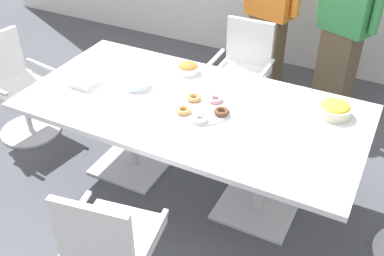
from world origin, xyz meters
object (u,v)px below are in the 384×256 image
Objects in this scene: napkin_pile at (84,81)px; plate_stack at (137,83)px; donut_platter at (203,108)px; conference_table at (192,119)px; snack_bowl_chips_yellow at (335,109)px; office_chair_2 at (112,252)px; person_standing_1 at (345,23)px; office_chair_1 at (18,92)px; snack_bowl_pretzels at (188,68)px; office_chair_0 at (242,78)px; person_standing_0 at (270,8)px.

plate_stack is at bearing 22.96° from napkin_pile.
donut_platter is 1.87× the size of plate_stack.
snack_bowl_chips_yellow is (0.92, 0.32, 0.18)m from conference_table.
office_chair_2 is 0.52× the size of person_standing_1.
office_chair_1 is 5.39× the size of napkin_pile.
snack_bowl_pretzels is 0.44m from plate_stack.
snack_bowl_chips_yellow is (2.62, 0.34, 0.39)m from office_chair_1.
office_chair_0 reaches higher than donut_platter.
office_chair_1 is 4.51× the size of plate_stack.
office_chair_1 reaches higher than conference_table.
conference_table is 13.73× the size of snack_bowl_pretzels.
snack_bowl_chips_yellow reaches higher than donut_platter.
plate_stack is (1.22, 0.06, 0.37)m from office_chair_1.
person_standing_0 is at bearing 64.64° from napkin_pile.
snack_bowl_chips_yellow is at bearing 139.08° from person_standing_0.
snack_bowl_pretzels is at bearing 73.14° from office_chair_0.
person_standing_1 is (0.71, -0.07, 0.01)m from person_standing_0.
office_chair_0 is 5.39× the size of napkin_pile.
snack_bowl_pretzels is (1.46, 0.42, 0.38)m from office_chair_1.
office_chair_2 is at bearing -87.22° from conference_table.
office_chair_0 is at bearing 92.39° from conference_table.
office_chair_1 is 4.13× the size of snack_bowl_chips_yellow.
office_chair_1 is at bearing 32.76° from office_chair_0.
person_standing_1 is 1.51m from snack_bowl_pretzels.
office_chair_0 is at bearing 54.75° from person_standing_1.
snack_bowl_pretzels is at bearing 175.93° from snack_bowl_chips_yellow.
office_chair_0 is 0.73m from person_standing_0.
snack_bowl_chips_yellow is (0.93, -1.32, -0.09)m from person_standing_0.
office_chair_0 is at bearing 97.37° from donut_platter.
person_standing_1 is at bearing 69.46° from donut_platter.
person_standing_0 is 0.99× the size of person_standing_1.
office_chair_1 is 1.57m from snack_bowl_pretzels.
person_standing_1 is 4.62× the size of donut_platter.
snack_bowl_chips_yellow is at bearing 23.35° from donut_platter.
snack_bowl_pretzels is at bearing 120.73° from conference_table.
office_chair_0 is 1.00× the size of office_chair_1.
office_chair_0 is (-0.05, 1.10, -0.22)m from conference_table.
donut_platter is (-0.82, -0.35, -0.03)m from snack_bowl_chips_yellow.
plate_stack is (-1.18, -1.54, -0.13)m from person_standing_1.
snack_bowl_pretzels is 0.79× the size of snack_bowl_chips_yellow.
person_standing_1 reaches higher than snack_bowl_pretzels.
snack_bowl_chips_yellow is 1.42m from plate_stack.
person_standing_1 reaches higher than napkin_pile.
donut_platter is at bearing 107.89° from person_standing_0.
office_chair_0 is at bearing 83.32° from office_chair_2.
person_standing_0 reaches higher than conference_table.
office_chair_1 reaches higher than snack_bowl_pretzels.
plate_stack is (-0.47, -1.61, -0.12)m from person_standing_0.
snack_bowl_pretzels is (-0.29, 1.51, 0.38)m from office_chair_2.
snack_bowl_chips_yellow is at bearing 49.51° from office_chair_2.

